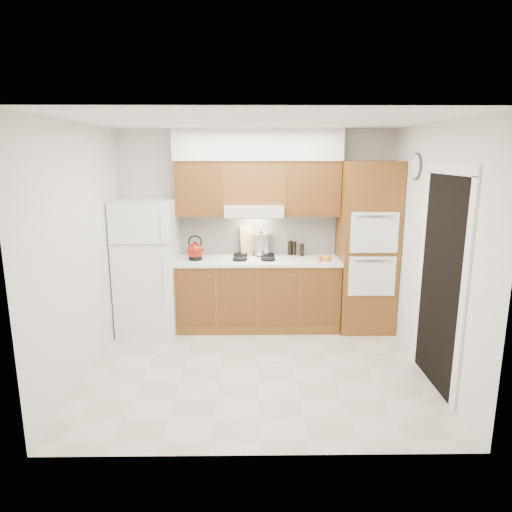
{
  "coord_description": "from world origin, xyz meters",
  "views": [
    {
      "loc": [
        -0.07,
        -4.61,
        2.29
      ],
      "look_at": [
        -0.01,
        0.45,
        1.15
      ],
      "focal_mm": 32.0,
      "sensor_mm": 36.0,
      "label": 1
    }
  ],
  "objects": [
    {
      "name": "condiment_c",
      "position": [
        0.62,
        1.38,
        1.02
      ],
      "size": [
        0.07,
        0.07,
        0.17
      ],
      "primitive_type": "cylinder",
      "rotation": [
        0.0,
        0.0,
        0.14
      ],
      "color": "black",
      "rests_on": "countertop"
    },
    {
      "name": "soffit",
      "position": [
        0.03,
        1.32,
        2.4
      ],
      "size": [
        2.13,
        0.36,
        0.4
      ],
      "primitive_type": "cube",
      "color": "silver",
      "rests_on": "wall_back"
    },
    {
      "name": "ceiling",
      "position": [
        0.0,
        0.0,
        2.6
      ],
      "size": [
        3.6,
        3.6,
        0.0
      ],
      "primitive_type": "plane",
      "color": "white",
      "rests_on": "wall_back"
    },
    {
      "name": "upper_cab_right",
      "position": [
        0.72,
        1.33,
        1.85
      ],
      "size": [
        0.73,
        0.33,
        0.7
      ],
      "primitive_type": "cube",
      "color": "brown",
      "rests_on": "wall_back"
    },
    {
      "name": "orange_near",
      "position": [
        0.83,
        1.07,
        0.98
      ],
      "size": [
        0.07,
        0.07,
        0.07
      ],
      "primitive_type": "sphere",
      "rotation": [
        0.0,
        0.0,
        -0.01
      ],
      "color": "#DB540B",
      "rests_on": "countertop"
    },
    {
      "name": "countertop",
      "position": [
        0.03,
        1.19,
        0.92
      ],
      "size": [
        2.13,
        0.62,
        0.04
      ],
      "primitive_type": "cube",
      "color": "white",
      "rests_on": "base_cabinets"
    },
    {
      "name": "orange_far",
      "position": [
        0.93,
        1.07,
        0.98
      ],
      "size": [
        0.1,
        0.1,
        0.08
      ],
      "primitive_type": "sphere",
      "rotation": [
        0.0,
        0.0,
        -0.27
      ],
      "color": "orange",
      "rests_on": "countertop"
    },
    {
      "name": "backsplash",
      "position": [
        0.02,
        1.49,
        1.22
      ],
      "size": [
        2.11,
        0.03,
        0.56
      ],
      "primitive_type": "cube",
      "color": "white",
      "rests_on": "countertop"
    },
    {
      "name": "kettle",
      "position": [
        -0.79,
        1.16,
        1.06
      ],
      "size": [
        0.23,
        0.23,
        0.22
      ],
      "primitive_type": "sphere",
      "rotation": [
        0.0,
        0.0,
        0.08
      ],
      "color": "maroon",
      "rests_on": "countertop"
    },
    {
      "name": "oven_cabinet",
      "position": [
        1.44,
        1.18,
        1.1
      ],
      "size": [
        0.7,
        0.65,
        2.2
      ],
      "primitive_type": "cube",
      "color": "brown",
      "rests_on": "floor"
    },
    {
      "name": "cooktop",
      "position": [
        -0.02,
        1.21,
        0.95
      ],
      "size": [
        0.74,
        0.5,
        0.01
      ],
      "primitive_type": "cube",
      "color": "white",
      "rests_on": "countertop"
    },
    {
      "name": "upper_cab_left",
      "position": [
        -0.71,
        1.33,
        1.85
      ],
      "size": [
        0.63,
        0.33,
        0.7
      ],
      "primitive_type": "cube",
      "color": "brown",
      "rests_on": "wall_back"
    },
    {
      "name": "wall_back",
      "position": [
        0.0,
        1.5,
        1.3
      ],
      "size": [
        3.6,
        0.02,
        2.6
      ],
      "primitive_type": "cube",
      "color": "silver",
      "rests_on": "floor"
    },
    {
      "name": "wall_left",
      "position": [
        -1.8,
        0.0,
        1.3
      ],
      "size": [
        0.02,
        3.0,
        2.6
      ],
      "primitive_type": "cube",
      "color": "silver",
      "rests_on": "floor"
    },
    {
      "name": "stock_pot",
      "position": [
        0.07,
        1.39,
        1.11
      ],
      "size": [
        0.31,
        0.31,
        0.27
      ],
      "primitive_type": "cylinder",
      "rotation": [
        0.0,
        0.0,
        0.2
      ],
      "color": "silver",
      "rests_on": "cooktop"
    },
    {
      "name": "condiment_a",
      "position": [
        0.47,
        1.44,
        1.04
      ],
      "size": [
        0.06,
        0.06,
        0.19
      ],
      "primitive_type": "cylinder",
      "rotation": [
        0.0,
        0.0,
        -0.21
      ],
      "color": "black",
      "rests_on": "countertop"
    },
    {
      "name": "fridge",
      "position": [
        -1.41,
        1.14,
        0.86
      ],
      "size": [
        0.75,
        0.72,
        1.72
      ],
      "primitive_type": "cube",
      "color": "white",
      "rests_on": "floor"
    },
    {
      "name": "doorway",
      "position": [
        1.79,
        -0.35,
        1.05
      ],
      "size": [
        0.02,
        0.9,
        2.1
      ],
      "primitive_type": "cube",
      "color": "black",
      "rests_on": "floor"
    },
    {
      "name": "wall_right",
      "position": [
        1.8,
        0.0,
        1.3
      ],
      "size": [
        0.02,
        3.0,
        2.6
      ],
      "primitive_type": "cube",
      "color": "silver",
      "rests_on": "floor"
    },
    {
      "name": "range_hood",
      "position": [
        -0.02,
        1.27,
        1.57
      ],
      "size": [
        0.75,
        0.45,
        0.15
      ],
      "primitive_type": "cube",
      "color": "silver",
      "rests_on": "wall_back"
    },
    {
      "name": "cutting_board",
      "position": [
        -0.06,
        1.44,
        1.14
      ],
      "size": [
        0.33,
        0.2,
        0.41
      ],
      "primitive_type": "cube",
      "rotation": [
        -0.21,
        0.0,
        0.33
      ],
      "color": "tan",
      "rests_on": "countertop"
    },
    {
      "name": "floor",
      "position": [
        0.0,
        0.0,
        0.0
      ],
      "size": [
        3.6,
        3.6,
        0.0
      ],
      "primitive_type": "plane",
      "color": "beige",
      "rests_on": "ground"
    },
    {
      "name": "base_cabinets",
      "position": [
        0.02,
        1.2,
        0.45
      ],
      "size": [
        2.11,
        0.6,
        0.9
      ],
      "primitive_type": "cube",
      "color": "brown",
      "rests_on": "floor"
    },
    {
      "name": "wall_clock",
      "position": [
        1.79,
        0.55,
        2.15
      ],
      "size": [
        0.02,
        0.3,
        0.3
      ],
      "primitive_type": "cylinder",
      "rotation": [
        0.0,
        1.57,
        0.0
      ],
      "color": "#3F3833",
      "rests_on": "wall_right"
    },
    {
      "name": "upper_cab_over_hood",
      "position": [
        -0.02,
        1.33,
        1.92
      ],
      "size": [
        0.75,
        0.33,
        0.55
      ],
      "primitive_type": "cube",
      "color": "brown",
      "rests_on": "range_hood"
    },
    {
      "name": "condiment_b",
      "position": [
        0.52,
        1.44,
        1.03
      ],
      "size": [
        0.07,
        0.07,
        0.19
      ],
      "primitive_type": "cylinder",
      "rotation": [
        0.0,
        0.0,
        0.16
      ],
      "color": "black",
      "rests_on": "countertop"
    }
  ]
}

